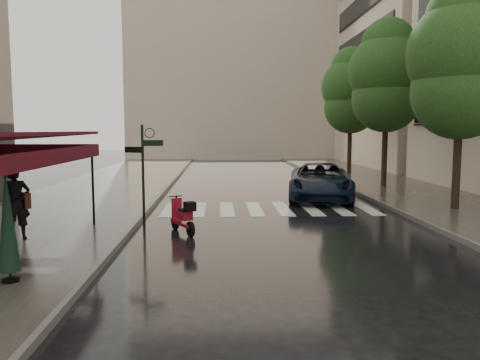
{
  "coord_description": "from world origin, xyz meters",
  "views": [
    {
      "loc": [
        1.07,
        -11.25,
        2.94
      ],
      "look_at": [
        1.76,
        3.12,
        1.4
      ],
      "focal_mm": 35.0,
      "sensor_mm": 36.0,
      "label": 1
    }
  ],
  "objects": [
    {
      "name": "sidewalk_far",
      "position": [
        10.25,
        12.0,
        0.06
      ],
      "size": [
        5.5,
        60.0,
        0.12
      ],
      "primitive_type": "cube",
      "color": "#38332D",
      "rests_on": "ground"
    },
    {
      "name": "pedestrian_with_umbrella",
      "position": [
        -4.12,
        0.89,
        1.83
      ],
      "size": [
        1.58,
        1.59,
        2.59
      ],
      "rotation": [
        0.0,
        0.0,
        0.61
      ],
      "color": "black",
      "rests_on": "sidewalk_near"
    },
    {
      "name": "backdrop_building",
      "position": [
        3.0,
        38.0,
        10.0
      ],
      "size": [
        22.0,
        6.0,
        20.0
      ],
      "primitive_type": "cube",
      "color": "#BEAC91",
      "rests_on": "ground"
    },
    {
      "name": "haussmann_far",
      "position": [
        16.5,
        26.0,
        9.25
      ],
      "size": [
        8.0,
        16.0,
        18.5
      ],
      "primitive_type": "cube",
      "color": "#BEAC91",
      "rests_on": "ground"
    },
    {
      "name": "signpost",
      "position": [
        -1.19,
        3.0,
        1.83
      ],
      "size": [
        1.17,
        0.29,
        3.1
      ],
      "color": "black",
      "rests_on": "ground"
    },
    {
      "name": "curb_near",
      "position": [
        -1.45,
        12.0,
        0.07
      ],
      "size": [
        0.12,
        60.0,
        0.16
      ],
      "primitive_type": "cube",
      "color": "#595651",
      "rests_on": "ground"
    },
    {
      "name": "sidewalk_near",
      "position": [
        -4.5,
        12.0,
        0.06
      ],
      "size": [
        6.0,
        60.0,
        0.12
      ],
      "primitive_type": "cube",
      "color": "#38332D",
      "rests_on": "ground"
    },
    {
      "name": "tree_mid",
      "position": [
        9.5,
        12.0,
        5.59
      ],
      "size": [
        3.8,
        3.8,
        8.34
      ],
      "color": "black",
      "rests_on": "sidewalk_far"
    },
    {
      "name": "parasol_back",
      "position": [
        -2.81,
        -2.57,
        1.26
      ],
      "size": [
        0.39,
        0.39,
        2.12
      ],
      "color": "black",
      "rests_on": "sidewalk_near"
    },
    {
      "name": "tree_far",
      "position": [
        9.7,
        19.0,
        5.46
      ],
      "size": [
        3.8,
        3.8,
        8.16
      ],
      "color": "black",
      "rests_on": "sidewalk_far"
    },
    {
      "name": "tree_near",
      "position": [
        9.6,
        5.0,
        5.32
      ],
      "size": [
        3.8,
        3.8,
        7.99
      ],
      "color": "black",
      "rests_on": "sidewalk_far"
    },
    {
      "name": "scooter",
      "position": [
        0.08,
        1.93,
        0.47
      ],
      "size": [
        0.86,
        1.42,
        1.02
      ],
      "rotation": [
        0.0,
        0.0,
        0.48
      ],
      "color": "black",
      "rests_on": "ground"
    },
    {
      "name": "ground",
      "position": [
        0.0,
        0.0,
        0.0
      ],
      "size": [
        120.0,
        120.0,
        0.0
      ],
      "primitive_type": "plane",
      "color": "black",
      "rests_on": "ground"
    },
    {
      "name": "curb_far",
      "position": [
        7.45,
        12.0,
        0.07
      ],
      "size": [
        0.12,
        60.0,
        0.16
      ],
      "primitive_type": "cube",
      "color": "#595651",
      "rests_on": "ground"
    },
    {
      "name": "parked_car",
      "position": [
        5.44,
        8.4,
        0.77
      ],
      "size": [
        3.52,
        5.91,
        1.54
      ],
      "primitive_type": "imported",
      "rotation": [
        0.0,
        0.0,
        -0.18
      ],
      "color": "black",
      "rests_on": "ground"
    },
    {
      "name": "crosswalk",
      "position": [
        2.98,
        6.0,
        0.01
      ],
      "size": [
        7.85,
        3.2,
        0.01
      ],
      "color": "silver",
      "rests_on": "ground"
    }
  ]
}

